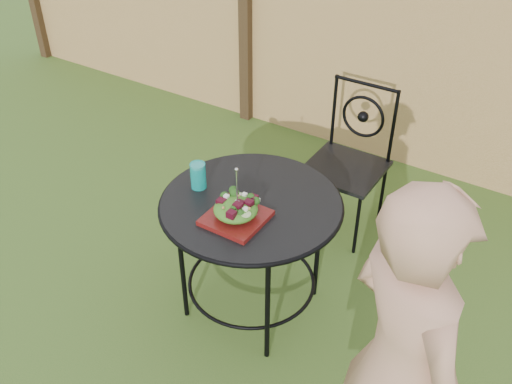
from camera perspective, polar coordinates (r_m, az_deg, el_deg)
ground at (r=3.12m, az=-2.69°, el=-14.86°), size 60.00×60.00×0.00m
fence at (r=4.23m, az=14.70°, el=14.36°), size 8.00×0.12×1.90m
patio_table at (r=2.91m, az=-0.48°, el=-3.14°), size 0.92×0.92×0.72m
patio_chair at (r=3.62m, az=9.31°, el=3.45°), size 0.46×0.46×0.95m
diner at (r=2.10m, az=14.16°, el=-16.87°), size 0.68×0.63×1.56m
salad_plate at (r=2.70m, az=-2.02°, el=-2.59°), size 0.27×0.27×0.02m
salad at (r=2.67m, az=-2.04°, el=-1.72°), size 0.21×0.21×0.08m
fork at (r=2.59m, az=-1.92°, el=0.50°), size 0.01×0.01×0.18m
drinking_glass at (r=2.90m, az=-5.80°, el=1.64°), size 0.08×0.08×0.14m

